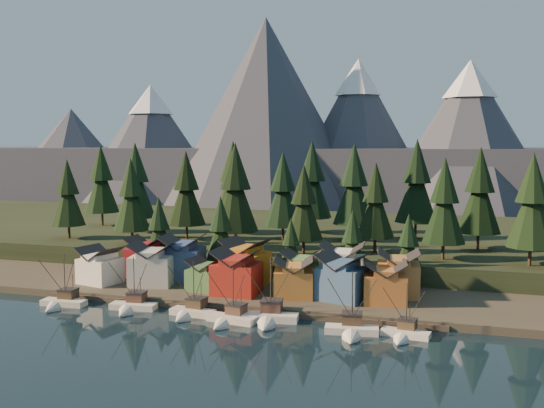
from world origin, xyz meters
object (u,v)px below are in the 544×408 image
(house_front_1, at_px, (152,263))
(house_front_0, at_px, (100,264))
(house_back_1, at_px, (183,257))
(boat_0, at_px, (61,296))
(boat_6, at_px, (404,327))
(house_back_0, at_px, (146,255))
(boat_3, at_px, (229,312))
(boat_4, at_px, (269,309))
(boat_2, at_px, (190,304))
(boat_5, at_px, (352,322))
(boat_1, at_px, (131,299))

(house_front_1, bearing_deg, house_front_0, 177.66)
(house_front_0, xyz_separation_m, house_back_1, (16.02, 8.29, 1.05))
(boat_0, relative_size, boat_6, 1.13)
(house_back_0, height_order, house_back_1, house_back_1)
(boat_3, height_order, boat_4, boat_4)
(house_front_0, height_order, house_back_1, house_back_1)
(boat_0, distance_m, boat_3, 35.83)
(house_front_0, bearing_deg, house_back_1, 40.52)
(house_back_1, bearing_deg, house_back_0, 157.03)
(boat_2, distance_m, boat_6, 39.29)
(boat_5, xyz_separation_m, boat_6, (8.61, 0.92, -0.41))
(boat_3, xyz_separation_m, house_front_1, (-24.48, 17.40, 4.19))
(boat_5, xyz_separation_m, house_front_1, (-46.60, 17.59, 3.98))
(boat_2, height_order, house_back_0, house_back_0)
(boat_1, bearing_deg, house_front_0, 133.19)
(boat_5, height_order, house_back_0, boat_5)
(boat_6, relative_size, house_back_0, 1.13)
(boat_0, height_order, boat_4, boat_4)
(boat_4, bearing_deg, boat_6, -11.93)
(boat_4, relative_size, house_back_0, 1.45)
(boat_3, height_order, boat_5, boat_5)
(boat_5, bearing_deg, house_back_0, 145.51)
(house_front_0, relative_size, house_back_1, 0.92)
(boat_1, distance_m, boat_5, 43.33)
(boat_0, bearing_deg, boat_6, -4.02)
(boat_1, height_order, house_back_1, house_back_1)
(boat_0, xyz_separation_m, boat_4, (42.54, 1.78, 0.30))
(house_back_1, bearing_deg, boat_6, -33.32)
(boat_0, xyz_separation_m, house_back_0, (4.95, 25.55, 3.94))
(boat_6, bearing_deg, boat_5, -165.84)
(boat_1, xyz_separation_m, boat_3, (21.13, -2.46, -0.09))
(house_front_1, bearing_deg, boat_0, -136.19)
(boat_2, distance_m, house_front_0, 30.97)
(boat_5, bearing_deg, boat_0, 171.13)
(house_front_0, bearing_deg, boat_1, -27.47)
(house_front_1, relative_size, house_back_0, 1.18)
(boat_5, distance_m, house_back_0, 59.40)
(boat_1, xyz_separation_m, house_back_1, (0.91, 21.26, 4.53))
(house_front_1, bearing_deg, boat_1, -89.17)
(boat_4, distance_m, house_front_0, 44.95)
(boat_4, distance_m, house_front_1, 34.74)
(boat_5, height_order, house_front_0, boat_5)
(boat_3, relative_size, boat_4, 0.87)
(boat_1, distance_m, boat_3, 21.27)
(boat_6, height_order, house_front_0, house_front_0)
(boat_3, xyz_separation_m, house_back_0, (-30.87, 26.37, 4.01))
(boat_3, xyz_separation_m, boat_5, (22.12, -0.19, 0.21))
(boat_4, height_order, house_back_0, boat_4)
(boat_1, bearing_deg, boat_6, -8.07)
(boat_2, bearing_deg, boat_6, 3.64)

